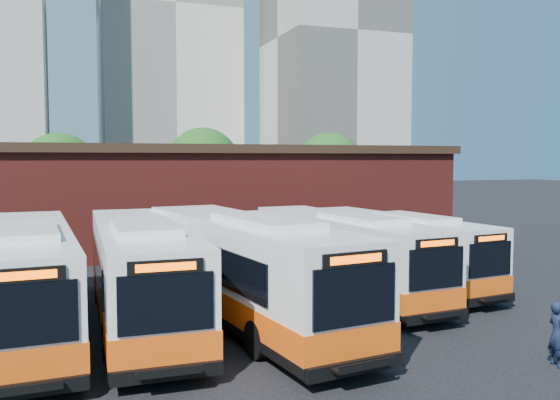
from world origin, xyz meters
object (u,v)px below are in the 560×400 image
object	(u,v)px
bus_west	(140,276)
bus_midwest	(245,272)
transit_worker	(557,334)
bus_east	(394,251)
bus_farwest	(26,283)
bus_mideast	(342,256)

from	to	relation	value
bus_west	bus_midwest	bearing A→B (deg)	-15.19
bus_west	transit_worker	size ratio (longest dim) A/B	7.53
bus_east	transit_worker	xyz separation A→B (m)	(-1.41, -10.91, -0.57)
bus_farwest	bus_east	size ratio (longest dim) A/B	1.12
bus_west	bus_mideast	xyz separation A→B (m)	(8.43, 1.84, -0.09)
bus_farwest	bus_west	bearing A→B (deg)	-3.29
bus_farwest	bus_mideast	xyz separation A→B (m)	(12.00, 1.84, -0.09)
transit_worker	bus_east	bearing A→B (deg)	1.52
bus_midwest	bus_mideast	xyz separation A→B (m)	(5.03, 2.81, -0.16)
bus_farwest	transit_worker	size ratio (longest dim) A/B	7.58
bus_farwest	bus_east	xyz separation A→B (m)	(15.08, 2.87, -0.18)
bus_west	bus_east	distance (m)	11.87
bus_mideast	bus_west	bearing A→B (deg)	-172.82
bus_farwest	bus_mideast	size ratio (longest dim) A/B	1.06
bus_farwest	bus_west	world-z (taller)	bus_farwest
transit_worker	bus_mideast	bearing A→B (deg)	18.49
bus_west	transit_worker	bearing A→B (deg)	-37.80
bus_farwest	bus_mideast	world-z (taller)	bus_farwest
bus_mideast	bus_east	world-z (taller)	bus_mideast
bus_mideast	transit_worker	xyz separation A→B (m)	(1.67, -9.88, -0.66)
bus_farwest	transit_worker	xyz separation A→B (m)	(13.67, -8.04, -0.75)
bus_midwest	bus_mideast	world-z (taller)	bus_midwest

